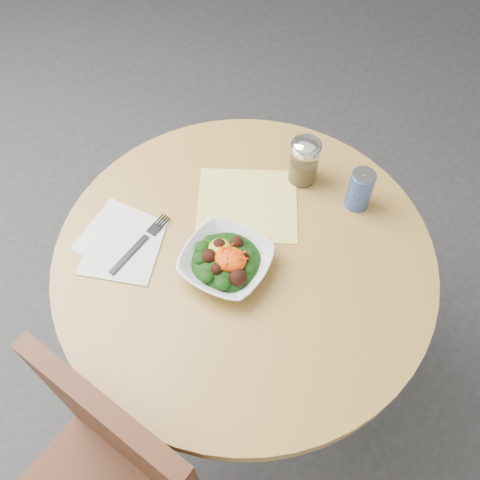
{
  "coord_description": "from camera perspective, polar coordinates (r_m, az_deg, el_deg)",
  "views": [
    {
      "loc": [
        0.27,
        -0.6,
        1.82
      ],
      "look_at": [
        -0.01,
        -0.0,
        0.81
      ],
      "focal_mm": 40.0,
      "sensor_mm": 36.0,
      "label": 1
    }
  ],
  "objects": [
    {
      "name": "salad_bowl",
      "position": [
        1.21,
        -1.48,
        -2.26
      ],
      "size": [
        0.21,
        0.21,
        0.07
      ],
      "color": "silver",
      "rests_on": "table"
    },
    {
      "name": "beverage_can",
      "position": [
        1.33,
        12.68,
        5.27
      ],
      "size": [
        0.06,
        0.06,
        0.11
      ],
      "color": "navy",
      "rests_on": "table"
    },
    {
      "name": "table",
      "position": [
        1.43,
        0.42,
        -5.81
      ],
      "size": [
        0.9,
        0.9,
        0.75
      ],
      "color": "black",
      "rests_on": "ground"
    },
    {
      "name": "paper_napkins",
      "position": [
        1.3,
        -12.55,
        -0.26
      ],
      "size": [
        0.22,
        0.22,
        0.0
      ],
      "color": "silver",
      "rests_on": "table"
    },
    {
      "name": "spice_shaker",
      "position": [
        1.35,
        6.87,
        8.39
      ],
      "size": [
        0.08,
        0.08,
        0.14
      ],
      "color": "silver",
      "rests_on": "table"
    },
    {
      "name": "fork",
      "position": [
        1.29,
        -10.44,
        -0.18
      ],
      "size": [
        0.06,
        0.2,
        0.0
      ],
      "color": "black",
      "rests_on": "table"
    },
    {
      "name": "ground",
      "position": [
        1.93,
        0.31,
        -13.39
      ],
      "size": [
        6.0,
        6.0,
        0.0
      ],
      "primitive_type": "plane",
      "color": "#2B2B2D",
      "rests_on": "ground"
    },
    {
      "name": "cloth_napkin",
      "position": [
        1.34,
        0.78,
        3.8
      ],
      "size": [
        0.32,
        0.3,
        0.0
      ],
      "primitive_type": "cube",
      "rotation": [
        0.0,
        0.0,
        0.4
      ],
      "color": "yellow",
      "rests_on": "table"
    }
  ]
}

